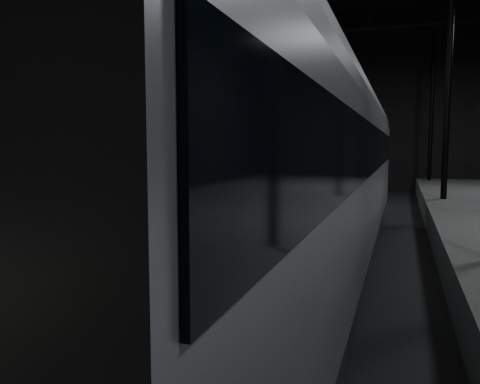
% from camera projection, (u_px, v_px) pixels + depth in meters
% --- Properties ---
extents(ground, '(44.00, 44.00, 0.00)m').
position_uv_depth(ground, '(331.00, 253.00, 14.61)').
color(ground, black).
rests_on(ground, ground).
extents(platform_left, '(9.00, 43.80, 1.00)m').
position_uv_depth(platform_left, '(124.00, 224.00, 17.00)').
color(platform_left, '#4B4B48').
rests_on(platform_left, ground).
extents(tactile_strip, '(0.50, 43.80, 0.01)m').
position_uv_depth(tactile_strip, '(234.00, 216.00, 15.57)').
color(tactile_strip, olive).
rests_on(tactile_strip, platform_left).
extents(track, '(2.40, 43.00, 0.24)m').
position_uv_depth(track, '(331.00, 251.00, 14.61)').
color(track, '#3F3328').
rests_on(track, ground).
extents(train, '(3.01, 20.12, 5.38)m').
position_uv_depth(train, '(312.00, 160.00, 11.01)').
color(train, '#93959A').
rests_on(train, ground).
extents(woman, '(0.74, 0.62, 1.73)m').
position_uv_depth(woman, '(158.00, 193.00, 14.82)').
color(woman, '#99825E').
rests_on(woman, platform_left).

